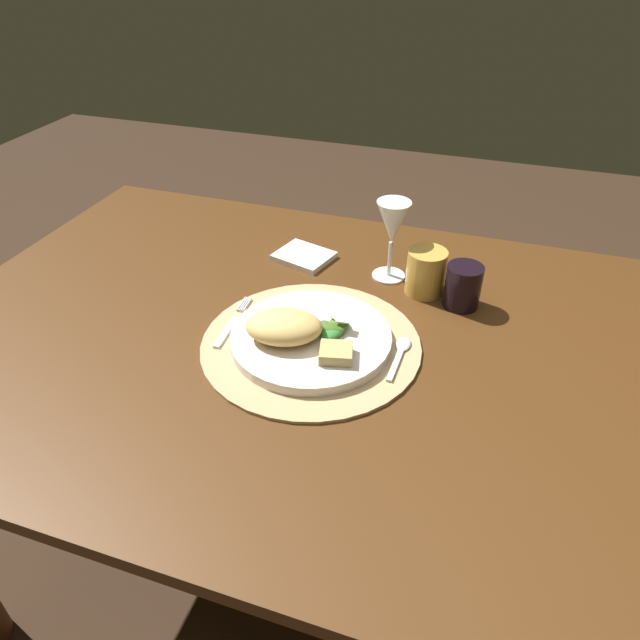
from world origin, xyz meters
TOP-DOWN VIEW (x-y plane):
  - ground_plane at (0.00, 0.00)m, footprint 6.00×6.00m
  - dining_table at (0.00, 0.00)m, footprint 1.36×0.96m
  - placemat at (0.04, -0.03)m, footprint 0.38×0.38m
  - dinner_plate at (0.04, -0.03)m, footprint 0.28×0.28m
  - pasta_serving at (-0.00, -0.05)m, footprint 0.15×0.12m
  - salad_greens at (0.07, -0.01)m, footprint 0.07×0.08m
  - bread_piece at (0.10, -0.07)m, footprint 0.06×0.06m
  - fork at (-0.11, -0.02)m, footprint 0.02×0.16m
  - spoon at (0.19, -0.00)m, footprint 0.03×0.12m
  - napkin at (-0.08, 0.26)m, footprint 0.14×0.12m
  - wine_glass at (0.12, 0.24)m, footprint 0.07×0.07m
  - amber_tumbler at (0.19, 0.21)m, footprint 0.08×0.08m
  - dark_tumbler at (0.27, 0.18)m, footprint 0.07×0.07m

SIDE VIEW (x-z plane):
  - ground_plane at x=0.00m, z-range 0.00..0.00m
  - dining_table at x=0.00m, z-range 0.20..0.91m
  - placemat at x=0.04m, z-range 0.70..0.71m
  - napkin at x=-0.08m, z-range 0.70..0.72m
  - fork at x=-0.11m, z-range 0.71..0.72m
  - spoon at x=0.19m, z-range 0.71..0.72m
  - dinner_plate at x=0.04m, z-range 0.71..0.73m
  - salad_greens at x=0.07m, z-range 0.72..0.75m
  - bread_piece at x=0.10m, z-range 0.73..0.75m
  - dark_tumbler at x=0.27m, z-range 0.70..0.79m
  - amber_tumbler at x=0.19m, z-range 0.70..0.79m
  - pasta_serving at x=0.00m, z-range 0.73..0.78m
  - wine_glass at x=0.12m, z-range 0.74..0.90m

